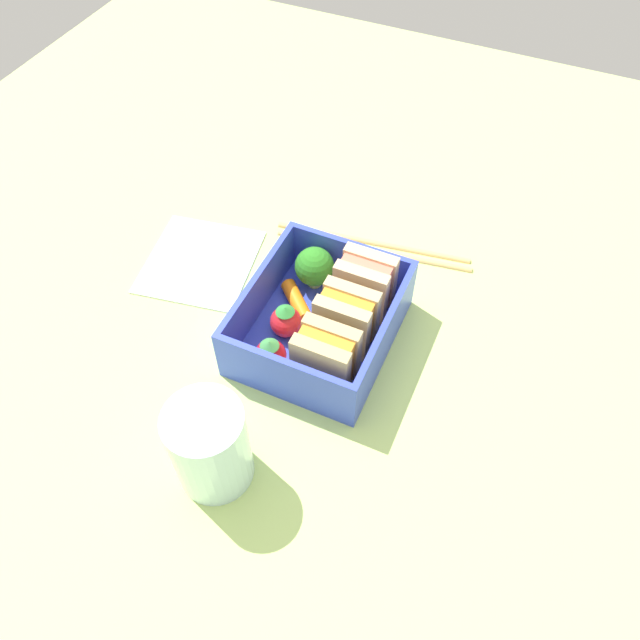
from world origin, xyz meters
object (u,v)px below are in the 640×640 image
sandwich_left (365,284)px  sandwich_center_left (346,319)px  strawberry_left (270,354)px  sandwich_center (326,357)px  carrot_stick_far_left (296,301)px  chopstick_pair (374,246)px  strawberry_far_left (286,321)px  broccoli_floret (314,267)px  drinking_glass (210,446)px  folded_napkin (200,261)px

sandwich_left → sandwich_center_left: bearing=0.0°
strawberry_left → sandwich_left: bearing=153.4°
sandwich_left → sandwich_center: bearing=0.0°
carrot_stick_far_left → chopstick_pair: bearing=162.1°
strawberry_far_left → broccoli_floret: bearing=-179.7°
sandwich_left → drinking_glass: bearing=-13.1°
sandwich_center → carrot_stick_far_left: 9.05cm
sandwich_left → sandwich_center_left: (4.63, 0.00, 0.00)cm
drinking_glass → folded_napkin: drinking_glass is taller
sandwich_center_left → strawberry_far_left: bearing=-74.7°
chopstick_pair → strawberry_left: bearing=-8.6°
carrot_stick_far_left → strawberry_left: strawberry_left is taller
sandwich_left → drinking_glass: drinking_glass is taller
chopstick_pair → sandwich_center_left: bearing=9.2°
chopstick_pair → folded_napkin: 18.89cm
sandwich_center → broccoli_floret: 11.18cm
strawberry_left → drinking_glass: size_ratio=0.40×
sandwich_left → strawberry_far_left: (6.13, -5.48, -1.39)cm
folded_napkin → drinking_glass: bearing=34.1°
drinking_glass → strawberry_far_left: bearing=-177.6°
sandwich_center_left → broccoli_floret: (-5.09, -5.51, -0.47)cm
chopstick_pair → carrot_stick_far_left: bearing=-17.9°
sandwich_center_left → strawberry_far_left: (1.50, -5.48, -1.39)cm
sandwich_left → chopstick_pair: 9.91cm
broccoli_floret → strawberry_left: broccoli_floret is taller
sandwich_center → strawberry_left: bearing=-80.5°
sandwich_center_left → drinking_glass: drinking_glass is taller
broccoli_floret → drinking_glass: (21.29, 0.66, 0.66)cm
strawberry_left → drinking_glass: (10.71, 0.22, 1.61)cm
strawberry_far_left → drinking_glass: (14.69, 0.63, 1.57)cm
chopstick_pair → broccoli_floret: bearing=-21.6°
sandwich_center_left → carrot_stick_far_left: size_ratio=1.27×
sandwich_center → broccoli_floret: size_ratio=1.32×
sandwich_center → drinking_glass: bearing=-22.8°
broccoli_floret → chopstick_pair: (-8.40, 3.32, -3.39)cm
carrot_stick_far_left → folded_napkin: (-2.09, -12.48, -1.73)cm
sandwich_left → strawberry_far_left: sandwich_left is taller
drinking_glass → folded_napkin: (-20.07, -13.59, -4.20)cm
sandwich_center_left → folded_napkin: (-3.88, -18.44, -4.01)cm
strawberry_left → chopstick_pair: strawberry_left is taller
sandwich_left → chopstick_pair: size_ratio=0.28×
strawberry_far_left → chopstick_pair: (-15.00, 3.29, -2.47)cm
strawberry_far_left → chopstick_pair: 15.55cm
strawberry_far_left → strawberry_left: size_ratio=1.02×
sandwich_center_left → drinking_glass: size_ratio=0.68×
sandwich_center → drinking_glass: size_ratio=0.68×
sandwich_center_left → strawberry_far_left: size_ratio=1.67×
strawberry_far_left → folded_napkin: strawberry_far_left is taller
broccoli_floret → folded_napkin: bearing=-84.6°
sandwich_center_left → folded_napkin: size_ratio=0.51×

